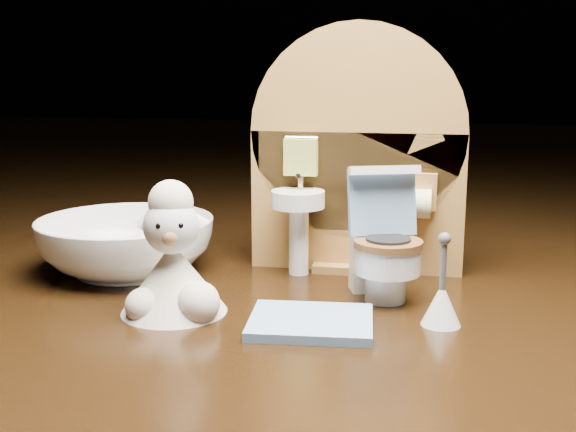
{
  "coord_description": "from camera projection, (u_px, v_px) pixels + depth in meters",
  "views": [
    {
      "loc": [
        0.04,
        -0.37,
        0.13
      ],
      "look_at": [
        -0.03,
        -0.0,
        0.05
      ],
      "focal_mm": 45.0,
      "sensor_mm": 36.0,
      "label": 1
    }
  ],
  "objects": [
    {
      "name": "backdrop_panel",
      "position": [
        356.0,
        164.0,
        0.44
      ],
      "size": [
        0.13,
        0.05,
        0.15
      ],
      "color": "#A97637",
      "rests_on": "ground"
    },
    {
      "name": "toy_toilet",
      "position": [
        383.0,
        250.0,
        0.39
      ],
      "size": [
        0.04,
        0.05,
        0.07
      ],
      "rotation": [
        0.0,
        0.0,
        0.33
      ],
      "color": "white",
      "rests_on": "ground"
    },
    {
      "name": "bath_mat",
      "position": [
        311.0,
        322.0,
        0.35
      ],
      "size": [
        0.06,
        0.05,
        0.0
      ],
      "primitive_type": "cube",
      "rotation": [
        0.0,
        0.0,
        0.09
      ],
      "color": "#7299C2",
      "rests_on": "ground"
    },
    {
      "name": "toilet_brush",
      "position": [
        442.0,
        301.0,
        0.35
      ],
      "size": [
        0.02,
        0.02,
        0.05
      ],
      "color": "white",
      "rests_on": "ground"
    },
    {
      "name": "plush_lamb",
      "position": [
        173.0,
        267.0,
        0.37
      ],
      "size": [
        0.06,
        0.05,
        0.07
      ],
      "rotation": [
        0.0,
        0.0,
        0.3
      ],
      "color": "beige",
      "rests_on": "ground"
    },
    {
      "name": "ceramic_bowl",
      "position": [
        126.0,
        246.0,
        0.44
      ],
      "size": [
        0.11,
        0.11,
        0.03
      ],
      "primitive_type": "imported",
      "rotation": [
        0.0,
        0.0,
        -0.01
      ],
      "color": "white",
      "rests_on": "ground"
    }
  ]
}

